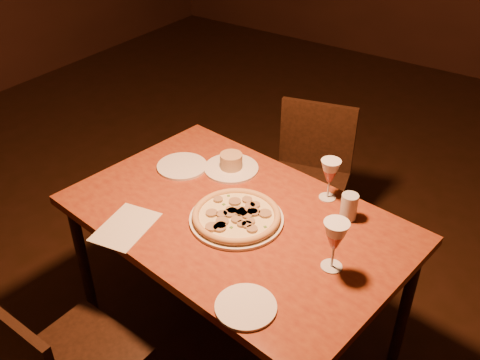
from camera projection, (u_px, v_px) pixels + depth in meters
The scene contains 11 objects.
floor at pixel (223, 312), 2.50m from camera, with size 7.00×7.00×0.00m, color black.
dining_table at pixel (236, 228), 2.04m from camera, with size 1.36×0.98×0.68m.
chair_far at pixel (309, 174), 2.68m from camera, with size 0.46×0.46×0.78m.
pizza_plate at pixel (236, 216), 1.97m from camera, with size 0.35×0.35×0.04m.
ramekin_saucer at pixel (231, 165), 2.26m from camera, with size 0.23×0.23×0.07m.
wine_glass_far at pixel (329, 180), 2.06m from camera, with size 0.08×0.08×0.17m, color #A44744, non-canonical shape.
wine_glass_right at pixel (334, 245), 1.73m from camera, with size 0.08×0.08×0.19m, color #A44744, non-canonical shape.
water_tumbler at pixel (349, 207), 1.97m from camera, with size 0.06×0.06×0.10m, color #B0BBC0.
side_plate_left at pixel (182, 166), 2.29m from camera, with size 0.21×0.21×0.01m, color silver.
side_plate_near at pixel (246, 307), 1.63m from camera, with size 0.19×0.19×0.01m, color silver.
menu_card at pixel (126, 227), 1.95m from camera, with size 0.17×0.25×0.00m, color beige.
Camera 1 is at (1.04, -1.38, 1.91)m, focal length 40.00 mm.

